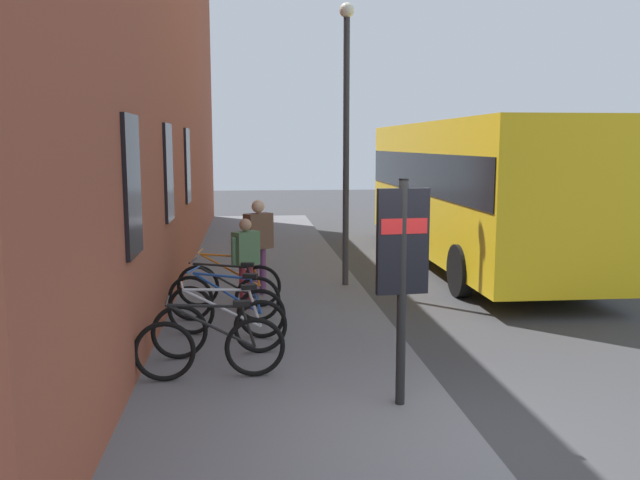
% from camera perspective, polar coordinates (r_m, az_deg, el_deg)
% --- Properties ---
extents(ground, '(60.00, 60.00, 0.00)m').
position_cam_1_polar(ground, '(12.47, 8.82, -5.19)').
color(ground, '#38383A').
extents(sidewalk_pavement, '(24.00, 3.50, 0.12)m').
position_cam_1_polar(sidewalk_pavement, '(14.01, -4.27, -3.38)').
color(sidewalk_pavement, slate).
rests_on(sidewalk_pavement, ground).
extents(station_facade, '(22.00, 0.65, 8.76)m').
position_cam_1_polar(station_facade, '(14.88, -12.74, 13.83)').
color(station_facade, brown).
rests_on(station_facade, ground).
extents(bicycle_under_window, '(0.48, 1.77, 0.97)m').
position_cam_1_polar(bicycle_under_window, '(8.03, -9.29, -8.98)').
color(bicycle_under_window, black).
rests_on(bicycle_under_window, sidewalk_pavement).
extents(bicycle_leaning_wall, '(0.48, 1.76, 0.97)m').
position_cam_1_polar(bicycle_leaning_wall, '(8.85, -8.42, -7.34)').
color(bicycle_leaning_wall, black).
rests_on(bicycle_leaning_wall, sidewalk_pavement).
extents(bicycle_end_of_row, '(0.64, 1.72, 0.97)m').
position_cam_1_polar(bicycle_end_of_row, '(9.72, -8.01, -5.93)').
color(bicycle_end_of_row, black).
rests_on(bicycle_end_of_row, sidewalk_pavement).
extents(bicycle_beside_lamp, '(0.48, 1.76, 0.97)m').
position_cam_1_polar(bicycle_beside_lamp, '(10.54, -8.15, -4.81)').
color(bicycle_beside_lamp, black).
rests_on(bicycle_beside_lamp, sidewalk_pavement).
extents(bicycle_far_end, '(0.48, 1.77, 0.97)m').
position_cam_1_polar(bicycle_far_end, '(11.43, -7.73, -3.77)').
color(bicycle_far_end, black).
rests_on(bicycle_far_end, sidewalk_pavement).
extents(transit_info_sign, '(0.14, 0.56, 2.40)m').
position_cam_1_polar(transit_info_sign, '(6.95, 7.05, -1.37)').
color(transit_info_sign, black).
rests_on(transit_info_sign, sidewalk_pavement).
extents(city_bus, '(10.51, 2.70, 3.35)m').
position_cam_1_polar(city_bus, '(16.24, 12.51, 4.66)').
color(city_bus, yellow).
rests_on(city_bus, ground).
extents(pedestrian_near_bus, '(0.44, 0.48, 1.53)m').
position_cam_1_polar(pedestrian_near_bus, '(11.13, -6.35, -1.23)').
color(pedestrian_near_bus, maroon).
rests_on(pedestrian_near_bus, sidewalk_pavement).
extents(pedestrian_by_facade, '(0.48, 0.57, 1.74)m').
position_cam_1_polar(pedestrian_by_facade, '(12.19, -5.28, 0.23)').
color(pedestrian_by_facade, '#723F72').
rests_on(pedestrian_by_facade, sidewalk_pavement).
extents(street_lamp, '(0.28, 0.28, 5.35)m').
position_cam_1_polar(street_lamp, '(12.92, 2.25, 10.03)').
color(street_lamp, '#333338').
rests_on(street_lamp, sidewalk_pavement).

